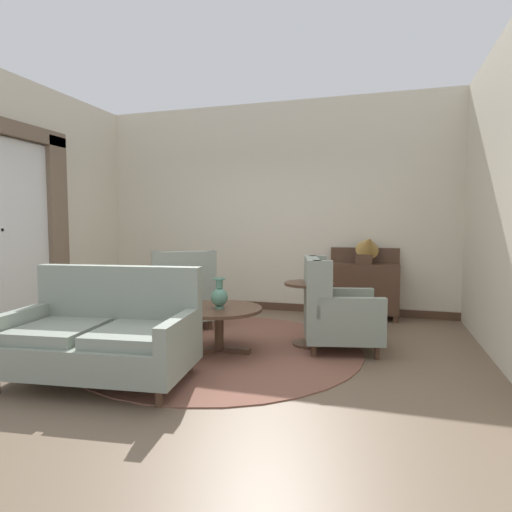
{
  "coord_description": "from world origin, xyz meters",
  "views": [
    {
      "loc": [
        1.74,
        -4.09,
        1.4
      ],
      "look_at": [
        0.3,
        0.72,
        1.02
      ],
      "focal_mm": 29.79,
      "sensor_mm": 36.0,
      "label": 1
    }
  ],
  "objects": [
    {
      "name": "area_rug",
      "position": [
        0.0,
        0.3,
        0.01
      ],
      "size": [
        3.18,
        3.18,
        0.01
      ],
      "primitive_type": "cylinder",
      "color": "brown",
      "rests_on": "ground"
    },
    {
      "name": "settee",
      "position": [
        -0.64,
        -0.92,
        0.4
      ],
      "size": [
        1.72,
        1.08,
        1.01
      ],
      "rotation": [
        0.0,
        0.0,
        0.12
      ],
      "color": "gray",
      "rests_on": "ground"
    },
    {
      "name": "baseboard_back",
      "position": [
        0.0,
        2.57,
        0.06
      ],
      "size": [
        5.8,
        0.03,
        0.12
      ],
      "primitive_type": "cube",
      "color": "#4C3323",
      "rests_on": "ground"
    },
    {
      "name": "sideboard",
      "position": [
        1.49,
        2.33,
        0.47
      ],
      "size": [
        1.01,
        0.38,
        1.05
      ],
      "color": "#4C3323",
      "rests_on": "ground"
    },
    {
      "name": "ground",
      "position": [
        0.0,
        0.0,
        0.0
      ],
      "size": [
        8.11,
        8.11,
        0.0
      ],
      "primitive_type": "plane",
      "color": "brown"
    },
    {
      "name": "wall_left",
      "position": [
        -2.9,
        0.79,
        1.67
      ],
      "size": [
        0.08,
        3.67,
        3.34
      ],
      "primitive_type": "cube",
      "color": "beige",
      "rests_on": "ground"
    },
    {
      "name": "window_with_curtains",
      "position": [
        -2.8,
        0.08,
        1.49
      ],
      "size": [
        0.12,
        2.15,
        2.6
      ],
      "color": "silver"
    },
    {
      "name": "armchair_far_left",
      "position": [
        -0.84,
        1.08,
        0.43
      ],
      "size": [
        1.17,
        1.2,
        1.05
      ],
      "rotation": [
        0.0,
        0.0,
        3.72
      ],
      "color": "gray",
      "rests_on": "ground"
    },
    {
      "name": "gramophone",
      "position": [
        1.54,
        2.24,
        1.07
      ],
      "size": [
        0.41,
        0.49,
        0.51
      ],
      "color": "#4C3323",
      "rests_on": "sideboard"
    },
    {
      "name": "side_table",
      "position": [
        0.95,
        0.68,
        0.45
      ],
      "size": [
        0.56,
        0.56,
        0.74
      ],
      "color": "#4C3323",
      "rests_on": "ground"
    },
    {
      "name": "armchair_near_window",
      "position": [
        1.25,
        0.61,
        0.44
      ],
      "size": [
        0.96,
        0.92,
        1.03
      ],
      "rotation": [
        0.0,
        0.0,
        1.79
      ],
      "color": "gray",
      "rests_on": "ground"
    },
    {
      "name": "porcelain_vase",
      "position": [
        0.08,
        0.11,
        0.64
      ],
      "size": [
        0.18,
        0.18,
        0.33
      ],
      "color": "#4C7A66",
      "rests_on": "coffee_table"
    },
    {
      "name": "coffee_table",
      "position": [
        0.05,
        0.15,
        0.41
      ],
      "size": [
        0.94,
        0.94,
        0.5
      ],
      "color": "#4C3323",
      "rests_on": "ground"
    },
    {
      "name": "wall_back",
      "position": [
        0.0,
        2.62,
        1.67
      ],
      "size": [
        5.96,
        0.08,
        3.34
      ],
      "primitive_type": "cube",
      "color": "beige",
      "rests_on": "ground"
    },
    {
      "name": "wall_right",
      "position": [
        2.9,
        0.79,
        1.67
      ],
      "size": [
        0.08,
        3.67,
        3.34
      ],
      "primitive_type": "cube",
      "color": "beige",
      "rests_on": "ground"
    }
  ]
}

